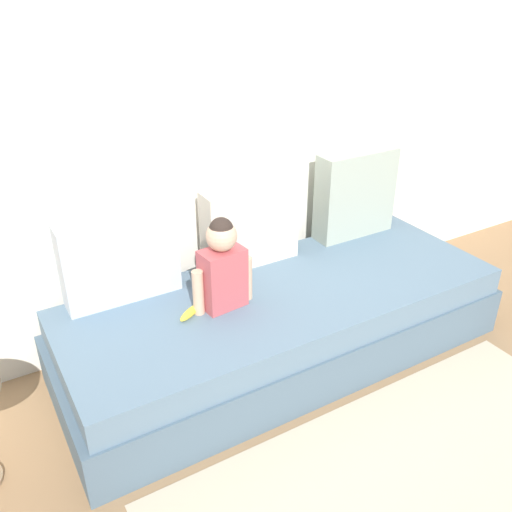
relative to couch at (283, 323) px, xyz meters
The scene contains 9 objects.
ground_plane 0.21m from the couch, ahead, with size 12.00×12.00×0.00m, color #93704C.
back_wall 1.12m from the couch, 90.00° to the left, with size 5.65×0.10×2.32m, color silver.
couch is the anchor object (origin of this frame).
throw_pillow_left 0.95m from the couch, 154.33° to the left, with size 0.59×0.16×0.45m, color #B2BCC6.
throw_pillow_center 0.58m from the couch, 90.00° to the left, with size 0.56×0.16×0.46m, color beige.
throw_pillow_right 0.97m from the couch, 25.67° to the left, with size 0.53×0.16×0.54m, color #99A393.
toddler 0.57m from the couch, behind, with size 0.33×0.16×0.49m.
banana 0.59m from the couch, behind, with size 0.17×0.04×0.04m, color yellow.
floor_rug 1.04m from the couch, 90.00° to the right, with size 2.21×1.00×0.01m, color beige.
Camera 1 is at (-1.39, -2.07, 1.95)m, focal length 38.24 mm.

